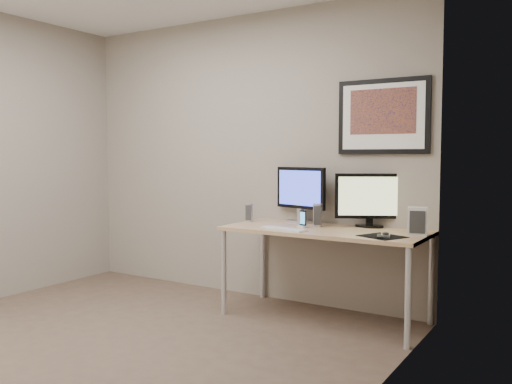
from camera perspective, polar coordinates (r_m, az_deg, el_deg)
floor at (r=4.00m, az=-15.31°, el=-15.41°), size 3.60×3.60×0.00m
room at (r=4.10m, az=-11.09°, el=8.45°), size 3.60×3.60×3.60m
desk at (r=4.34m, az=7.22°, el=-4.72°), size 1.60×0.70×0.73m
framed_art at (r=4.48m, az=13.23°, el=7.76°), size 0.75×0.04×0.60m
monitor_large at (r=4.68m, az=4.72°, el=0.01°), size 0.52×0.22×0.48m
monitor_tv at (r=4.45m, az=11.86°, el=-0.69°), size 0.50×0.29×0.44m
speaker_left at (r=4.75m, az=-0.71°, el=-2.17°), size 0.08×0.08×0.16m
speaker_right at (r=4.45m, az=6.51°, el=-2.43°), size 0.10×0.10×0.19m
phone_dock at (r=4.37m, az=4.96°, el=-2.84°), size 0.08×0.08×0.14m
keyboard at (r=4.24m, az=2.93°, el=-3.91°), size 0.42×0.19×0.01m
mousepad at (r=3.99m, az=13.14°, el=-4.57°), size 0.36×0.34×0.00m
mouse at (r=3.97m, az=13.48°, el=-4.35°), size 0.08×0.11×0.03m
remote at (r=3.94m, az=12.94°, el=-4.55°), size 0.09×0.16×0.02m
fan_unit at (r=4.10m, az=16.62°, el=-2.98°), size 0.16×0.13×0.21m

